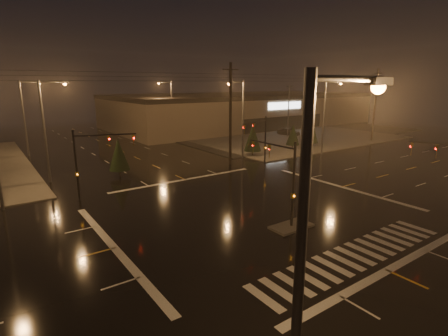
{
  "coord_description": "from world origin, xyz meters",
  "views": [
    {
      "loc": [
        -16.79,
        -19.61,
        9.72
      ],
      "look_at": [
        -0.9,
        2.78,
        3.0
      ],
      "focal_mm": 28.0,
      "sensor_mm": 36.0,
      "label": 1
    }
  ],
  "objects": [
    {
      "name": "signal_mast_nw",
      "position": [
        -9.5,
        10.14,
        3.79
      ],
      "size": [
        4.84,
        1.86,
        6.0
      ],
      "color": "black",
      "rests_on": "ground"
    },
    {
      "name": "utility_pole_1",
      "position": [
        8.0,
        14.0,
        6.13
      ],
      "size": [
        2.2,
        0.32,
        12.0
      ],
      "color": "black",
      "rests_on": "ground"
    },
    {
      "name": "conifer_2",
      "position": [
        25.13,
        16.13,
        2.34
      ],
      "size": [
        2.1,
        2.1,
        3.99
      ],
      "color": "black",
      "rests_on": "ground"
    },
    {
      "name": "conifer_0",
      "position": [
        13.46,
        16.29,
        2.51
      ],
      "size": [
        2.32,
        2.32,
        4.32
      ],
      "color": "black",
      "rests_on": "ground"
    },
    {
      "name": "retail_building",
      "position": [
        35.0,
        45.99,
        3.84
      ],
      "size": [
        60.2,
        28.3,
        7.2
      ],
      "color": "#705F50",
      "rests_on": "ground"
    },
    {
      "name": "conifer_1",
      "position": [
        21.37,
        16.44,
        2.23
      ],
      "size": [
        1.96,
        1.96,
        3.77
      ],
      "color": "black",
      "rests_on": "ground"
    },
    {
      "name": "parking_lot",
      "position": [
        35.0,
        28.0,
        0.04
      ],
      "size": [
        50.0,
        24.0,
        0.08
      ],
      "primitive_type": "cube",
      "color": "black",
      "rests_on": "ground"
    },
    {
      "name": "streetlight_4",
      "position": [
        11.18,
        36.0,
        5.8
      ],
      "size": [
        2.77,
        0.32,
        10.0
      ],
      "color": "#38383A",
      "rests_on": "ground"
    },
    {
      "name": "conifer_3",
      "position": [
        -4.99,
        16.23,
        2.38
      ],
      "size": [
        2.15,
        2.15,
        4.06
      ],
      "color": "black",
      "rests_on": "ground"
    },
    {
      "name": "streetlight_2",
      "position": [
        -11.18,
        34.0,
        5.8
      ],
      "size": [
        2.77,
        0.32,
        10.0
      ],
      "color": "#38383A",
      "rests_on": "ground"
    },
    {
      "name": "sidewalk_ne",
      "position": [
        30.0,
        30.0,
        0.06
      ],
      "size": [
        36.0,
        36.0,
        0.12
      ],
      "primitive_type": "cube",
      "color": "#423F3A",
      "rests_on": "ground"
    },
    {
      "name": "crosswalk",
      "position": [
        0.0,
        -9.0,
        0.01
      ],
      "size": [
        15.0,
        2.6,
        0.01
      ],
      "primitive_type": "cube",
      "color": "beige",
      "rests_on": "ground"
    },
    {
      "name": "streetlight_3",
      "position": [
        11.18,
        16.0,
        5.8
      ],
      "size": [
        2.77,
        0.32,
        10.0
      ],
      "color": "#38383A",
      "rests_on": "ground"
    },
    {
      "name": "streetlight_0",
      "position": [
        -11.18,
        -15.0,
        5.8
      ],
      "size": [
        2.77,
        0.32,
        10.0
      ],
      "color": "#38383A",
      "rests_on": "ground"
    },
    {
      "name": "utility_pole_2",
      "position": [
        38.0,
        14.0,
        6.13
      ],
      "size": [
        2.2,
        0.32,
        12.0
      ],
      "color": "black",
      "rests_on": "ground"
    },
    {
      "name": "signal_mast_median",
      "position": [
        0.0,
        -3.07,
        3.75
      ],
      "size": [
        0.25,
        4.59,
        6.0
      ],
      "color": "black",
      "rests_on": "ground"
    },
    {
      "name": "stop_bar_near",
      "position": [
        0.0,
        -11.0,
        0.01
      ],
      "size": [
        16.0,
        0.5,
        0.01
      ],
      "primitive_type": "cube",
      "color": "beige",
      "rests_on": "ground"
    },
    {
      "name": "median_island",
      "position": [
        0.0,
        -4.0,
        0.07
      ],
      "size": [
        3.0,
        1.6,
        0.15
      ],
      "primitive_type": "cube",
      "color": "#423F3A",
      "rests_on": "ground"
    },
    {
      "name": "stop_bar_far",
      "position": [
        0.0,
        11.0,
        0.01
      ],
      "size": [
        16.0,
        0.5,
        0.01
      ],
      "primitive_type": "cube",
      "color": "beige",
      "rests_on": "ground"
    },
    {
      "name": "car_parked",
      "position": [
        31.22,
        26.93,
        0.75
      ],
      "size": [
        2.8,
        4.68,
        1.49
      ],
      "primitive_type": "imported",
      "rotation": [
        0.0,
        0.0,
        0.25
      ],
      "color": "black",
      "rests_on": "ground"
    },
    {
      "name": "ground",
      "position": [
        0.0,
        0.0,
        0.0
      ],
      "size": [
        140.0,
        140.0,
        0.0
      ],
      "primitive_type": "plane",
      "color": "black",
      "rests_on": "ground"
    },
    {
      "name": "streetlight_1",
      "position": [
        -11.18,
        18.0,
        5.8
      ],
      "size": [
        2.77,
        0.32,
        10.0
      ],
      "color": "#38383A",
      "rests_on": "ground"
    },
    {
      "name": "streetlight_6",
      "position": [
        22.0,
        11.18,
        5.8
      ],
      "size": [
        0.32,
        2.77,
        10.0
      ],
      "color": "#38383A",
      "rests_on": "ground"
    },
    {
      "name": "signal_mast_ne",
      "position": [
        9.5,
        10.14,
        3.79
      ],
      "size": [
        4.84,
        1.86,
        6.0
      ],
      "color": "black",
      "rests_on": "ground"
    }
  ]
}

